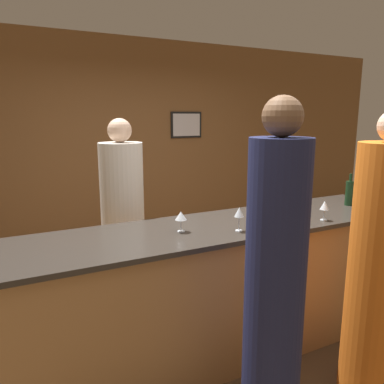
% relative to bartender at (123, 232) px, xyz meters
% --- Properties ---
extents(ground_plane, '(14.00, 14.00, 0.00)m').
position_rel_bartender_xyz_m(ground_plane, '(0.56, -0.79, -0.85)').
color(ground_plane, '#4C3823').
extents(back_wall, '(8.00, 0.08, 2.80)m').
position_rel_bartender_xyz_m(back_wall, '(0.56, 1.44, 0.55)').
color(back_wall, brown).
rests_on(back_wall, ground_plane).
extents(bar_counter, '(3.37, 0.77, 1.06)m').
position_rel_bartender_xyz_m(bar_counter, '(0.56, -0.79, -0.32)').
color(bar_counter, '#B27F4C').
rests_on(bar_counter, ground_plane).
extents(bartender, '(0.38, 0.38, 1.85)m').
position_rel_bartender_xyz_m(bartender, '(0.00, 0.00, 0.00)').
color(bartender, silver).
rests_on(bartender, ground_plane).
extents(guest_0, '(0.39, 0.39, 1.90)m').
position_rel_bartender_xyz_m(guest_0, '(1.19, -1.66, 0.03)').
color(guest_0, orange).
rests_on(guest_0, ground_plane).
extents(guest_1, '(0.34, 0.34, 1.97)m').
position_rel_bartender_xyz_m(guest_1, '(0.40, -1.59, 0.07)').
color(guest_1, '#1E234C').
rests_on(guest_1, ground_plane).
extents(wine_bottle_0, '(0.07, 0.07, 0.29)m').
position_rel_bartender_xyz_m(wine_bottle_0, '(1.91, -0.78, 0.32)').
color(wine_bottle_0, '#19381E').
rests_on(wine_bottle_0, bar_counter).
extents(wine_glass_0, '(0.07, 0.07, 0.18)m').
position_rel_bartender_xyz_m(wine_glass_0, '(0.56, -0.99, 0.34)').
color(wine_glass_0, silver).
rests_on(wine_glass_0, bar_counter).
extents(wine_glass_1, '(0.07, 0.07, 0.16)m').
position_rel_bartender_xyz_m(wine_glass_1, '(1.31, -1.05, 0.32)').
color(wine_glass_1, silver).
rests_on(wine_glass_1, bar_counter).
extents(wine_glass_2, '(0.06, 0.06, 0.17)m').
position_rel_bartender_xyz_m(wine_glass_2, '(1.01, -1.13, 0.34)').
color(wine_glass_2, silver).
rests_on(wine_glass_2, bar_counter).
extents(wine_glass_3, '(0.08, 0.08, 0.14)m').
position_rel_bartender_xyz_m(wine_glass_3, '(1.00, -0.92, 0.31)').
color(wine_glass_3, silver).
rests_on(wine_glass_3, bar_counter).
extents(wine_glass_4, '(0.07, 0.07, 0.16)m').
position_rel_bartender_xyz_m(wine_glass_4, '(1.91, -0.96, 0.32)').
color(wine_glass_4, silver).
rests_on(wine_glass_4, bar_counter).
extents(wine_glass_5, '(0.08, 0.08, 0.15)m').
position_rel_bartender_xyz_m(wine_glass_5, '(0.19, -0.82, 0.32)').
color(wine_glass_5, silver).
rests_on(wine_glass_5, bar_counter).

